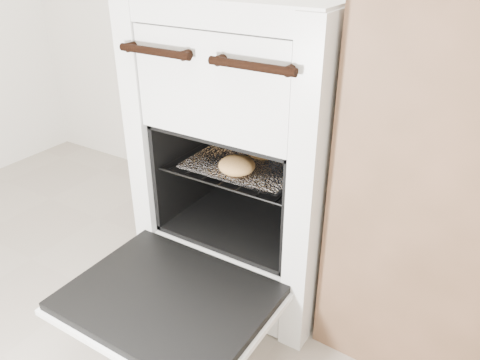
% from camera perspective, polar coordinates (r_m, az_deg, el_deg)
% --- Properties ---
extents(stove, '(0.63, 0.70, 0.96)m').
position_cam_1_polar(stove, '(1.58, 2.95, 3.86)').
color(stove, silver).
rests_on(stove, ground).
extents(oven_door, '(0.57, 0.44, 0.04)m').
position_cam_1_polar(oven_door, '(1.35, -8.76, -14.28)').
color(oven_door, black).
rests_on(oven_door, stove).
extents(oven_rack, '(0.46, 0.44, 0.01)m').
position_cam_1_polar(oven_rack, '(1.53, 1.66, 2.41)').
color(oven_rack, black).
rests_on(oven_rack, stove).
extents(foil_sheet, '(0.36, 0.31, 0.01)m').
position_cam_1_polar(foil_sheet, '(1.51, 1.26, 2.34)').
color(foil_sheet, white).
rests_on(foil_sheet, oven_rack).
extents(baked_rolls, '(0.29, 0.33, 0.05)m').
position_cam_1_polar(baked_rolls, '(1.50, 0.33, 3.41)').
color(baked_rolls, tan).
rests_on(baked_rolls, foil_sheet).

